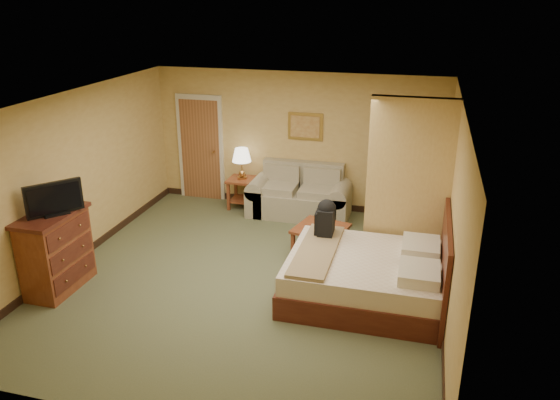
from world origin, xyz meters
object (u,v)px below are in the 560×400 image
(loveseat, at_px, (300,199))
(coffee_table, at_px, (321,235))
(dresser, at_px, (56,251))
(bed, at_px, (373,277))

(loveseat, height_order, coffee_table, loveseat)
(dresser, bearing_deg, loveseat, 53.38)
(loveseat, relative_size, coffee_table, 2.06)
(loveseat, height_order, dresser, dresser)
(loveseat, height_order, bed, bed)
(dresser, bearing_deg, coffee_table, 30.46)
(loveseat, bearing_deg, coffee_table, -65.83)
(loveseat, distance_m, bed, 3.15)
(coffee_table, bearing_deg, bed, -49.37)
(loveseat, relative_size, dresser, 1.64)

